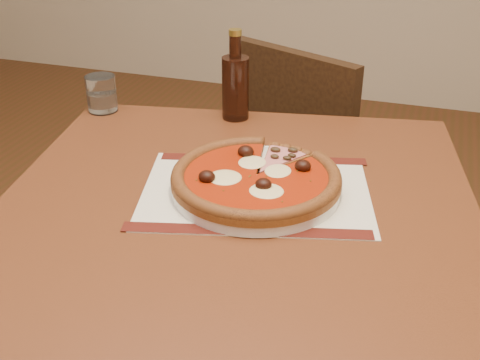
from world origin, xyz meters
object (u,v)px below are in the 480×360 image
pizza (256,177)px  water_glass (101,94)px  plate (256,187)px  bottle (235,85)px  table (236,251)px  chair_far (309,165)px

pizza → water_glass: (-0.44, 0.25, 0.01)m
plate → pizza: (-0.00, 0.00, 0.02)m
bottle → plate: bearing=-65.3°
water_glass → plate: bearing=-29.6°
table → pizza: (0.02, 0.04, 0.13)m
chair_far → plate: 0.73m
pizza → water_glass: 0.51m
chair_far → table: bearing=115.8°
chair_far → water_glass: (-0.40, -0.42, 0.32)m
pizza → bottle: bearing=114.7°
chair_far → bottle: bottle is taller
pizza → bottle: size_ratio=1.49×
table → bottle: (-0.12, 0.34, 0.18)m
pizza → table: bearing=-119.7°
chair_far → water_glass: size_ratio=10.22×
chair_far → plate: (0.04, -0.67, 0.29)m
chair_far → plate: chair_far is taller
water_glass → bottle: (0.30, 0.06, 0.04)m
chair_far → water_glass: water_glass is taller
table → water_glass: (-0.42, 0.29, 0.14)m
pizza → water_glass: water_glass is taller
plate → water_glass: (-0.44, 0.25, 0.03)m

